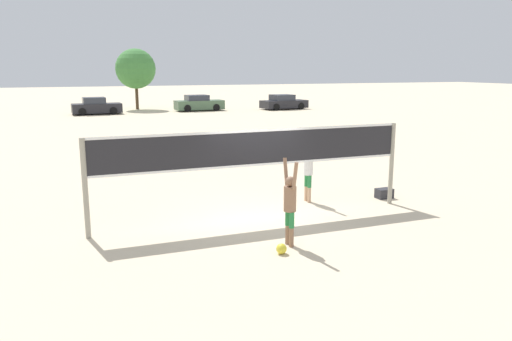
% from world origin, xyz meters
% --- Properties ---
extents(ground_plane, '(200.00, 200.00, 0.00)m').
position_xyz_m(ground_plane, '(0.00, 0.00, 0.00)').
color(ground_plane, beige).
extents(volleyball_net, '(8.57, 0.13, 2.37)m').
position_xyz_m(volleyball_net, '(0.00, 0.00, 1.69)').
color(volleyball_net, gray).
rests_on(volleyball_net, ground_plane).
extents(player_spiker, '(0.28, 0.68, 1.96)m').
position_xyz_m(player_spiker, '(-0.03, -2.15, 1.02)').
color(player_spiker, '#8C664C').
rests_on(player_spiker, ground_plane).
extents(player_blocker, '(0.28, 0.69, 2.01)m').
position_xyz_m(player_blocker, '(2.07, 1.06, 1.05)').
color(player_blocker, tan).
rests_on(player_blocker, ground_plane).
extents(volleyball, '(0.23, 0.23, 0.23)m').
position_xyz_m(volleyball, '(-0.41, -2.58, 0.11)').
color(volleyball, yellow).
rests_on(volleyball, ground_plane).
extents(gear_bag, '(0.50, 0.33, 0.30)m').
position_xyz_m(gear_bag, '(4.44, 0.57, 0.15)').
color(gear_bag, '#2D2D33').
rests_on(gear_bag, ground_plane).
extents(parked_car_near, '(4.50, 2.02, 1.45)m').
position_xyz_m(parked_car_near, '(7.29, 33.47, 0.66)').
color(parked_car_near, '#4C6B4C').
rests_on(parked_car_near, ground_plane).
extents(parked_car_mid, '(4.13, 2.00, 1.45)m').
position_xyz_m(parked_car_mid, '(-1.84, 33.11, 0.65)').
color(parked_car_mid, '#232328').
rests_on(parked_car_mid, ground_plane).
extents(parked_car_far, '(4.60, 2.37, 1.40)m').
position_xyz_m(parked_car_far, '(15.31, 32.16, 0.63)').
color(parked_car_far, '#232328').
rests_on(parked_car_far, ground_plane).
extents(tree_left_cluster, '(3.76, 3.76, 5.71)m').
position_xyz_m(tree_left_cluster, '(2.18, 37.11, 3.82)').
color(tree_left_cluster, '#4C3823').
rests_on(tree_left_cluster, ground_plane).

